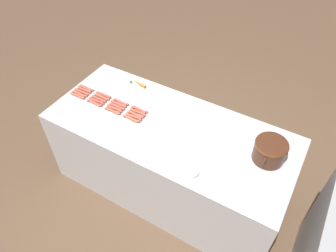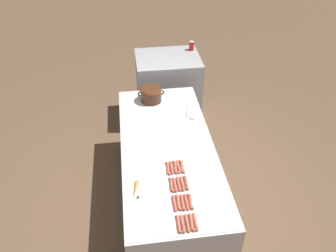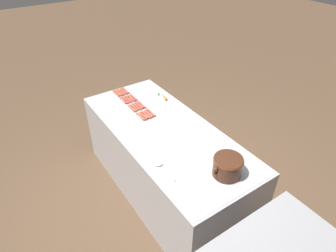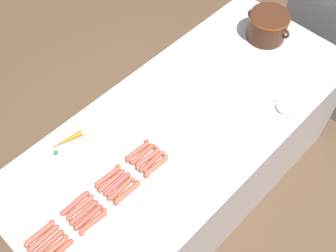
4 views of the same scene
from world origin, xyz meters
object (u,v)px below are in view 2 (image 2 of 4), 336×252
Objects in this scene: carrot at (136,190)px; back_cabinet at (168,89)px; hot_dog_13 at (187,202)px; hot_dog_18 at (186,183)px; hot_dog_5 at (178,202)px; bean_pot at (151,94)px; hot_dog_12 at (192,222)px; hot_dog_16 at (195,222)px; hot_dog_11 at (175,167)px; soda_can at (192,46)px; hot_dog_1 at (174,203)px; hot_dog_10 at (179,184)px; hot_dog_9 at (183,202)px; serving_spoon at (191,115)px; hot_dog_19 at (182,167)px; hot_dog_0 at (179,224)px; hot_dog_15 at (179,167)px; hot_dog_6 at (175,185)px; hot_dog_4 at (183,224)px; hot_dog_8 at (187,223)px; hot_dog_7 at (172,167)px; hot_dog_17 at (190,201)px; hot_dog_2 at (171,185)px; hot_dog_14 at (182,184)px; hot_dog_3 at (168,168)px.

back_cabinet is at bearing 75.32° from carrot.
hot_dog_18 is (0.03, 0.20, 0.00)m from hot_dog_13.
bean_pot reaches higher than hot_dog_5.
back_cabinet is at bearing 86.43° from hot_dog_12.
hot_dog_13 is 1.00× the size of hot_dog_16.
hot_dog_11 is 2.17m from soda_can.
hot_dog_1 is 1.00× the size of hot_dog_10.
hot_dog_10 is 1.00× the size of hot_dog_18.
serving_spoon is at bearing 76.18° from hot_dog_9.
bean_pot reaches higher than hot_dog_19.
hot_dog_0 is 1.72m from bean_pot.
hot_dog_15 is (0.10, 0.60, 0.00)m from hot_dog_0.
hot_dog_6 and hot_dog_18 have the same top height.
hot_dog_8 is at bearing 0.58° from hot_dog_4.
hot_dog_8 and hot_dog_15 have the same top height.
hot_dog_12 is 0.60m from hot_dog_15.
hot_dog_0 is at bearing -102.73° from soda_can.
hot_dog_8 and hot_dog_18 have the same top height.
back_cabinet reaches higher than hot_dog_6.
hot_dog_4 is at bearing -87.53° from bean_pot.
hot_dog_4 is at bearing -80.94° from hot_dog_1.
hot_dog_15 is (0.06, 0.00, 0.00)m from hot_dog_7.
hot_dog_10 is at bearing 3.19° from carrot.
hot_dog_17 is (0.03, 0.20, 0.00)m from hot_dog_12.
hot_dog_4 is at bearing -179.42° from hot_dog_8.
hot_dog_5 is at bearing 4.74° from hot_dog_1.
hot_dog_8 is at bearing -90.13° from hot_dog_11.
serving_spoon is (0.35, 0.97, -0.00)m from hot_dog_2.
hot_dog_13 is at bearing -81.07° from hot_dog_10.
bean_pot is (-0.04, 1.72, 0.08)m from hot_dog_0.
hot_dog_6 is at bearing -108.21° from serving_spoon.
hot_dog_0 and hot_dog_16 have the same top height.
hot_dog_14 is (0.06, 0.00, 0.00)m from hot_dog_6.
hot_dog_14 is at bearing 90.40° from hot_dog_12.
hot_dog_4 is 0.62× the size of serving_spoon.
hot_dog_1 is 1.00× the size of hot_dog_14.
serving_spoon is 2.16× the size of soda_can.
hot_dog_5 is at bearing 176.62° from hot_dog_13.
hot_dog_1 and hot_dog_17 have the same top height.
hot_dog_7 and hot_dog_17 have the same top height.
hot_dog_12 is at bearing -100.70° from soda_can.
hot_dog_11 is (0.07, 0.00, 0.00)m from hot_dog_3.
hot_dog_2 is at bearing 107.50° from hot_dog_9.
back_cabinet is at bearing 86.04° from hot_dog_13.
carrot is (-0.33, 0.38, 0.00)m from hot_dog_4.
hot_dog_0 is at bearing 178.11° from hot_dog_4.
hot_dog_17 is (0.06, 0.00, 0.00)m from hot_dog_9.
hot_dog_0 is 1.00× the size of hot_dog_17.
back_cabinet reaches higher than hot_dog_3.
hot_dog_5 and hot_dog_7 have the same top height.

